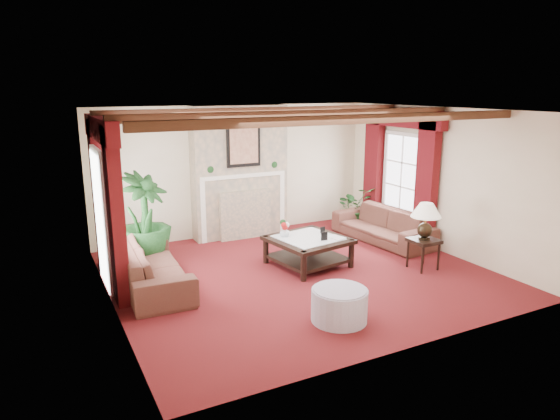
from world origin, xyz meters
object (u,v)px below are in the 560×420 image
side_table (423,254)px  coffee_table (308,252)px  sofa_left (152,259)px  potted_palm (145,239)px  ottoman (339,305)px  sofa_right (383,220)px

side_table → coffee_table: bearing=147.9°
sofa_left → side_table: (4.32, -1.34, -0.18)m
side_table → potted_palm: bearing=150.0°
sofa_left → side_table: size_ratio=4.34×
coffee_table → potted_palm: bearing=142.0°
ottoman → coffee_table: bearing=70.9°
potted_palm → coffee_table: 2.87m
sofa_left → ottoman: (1.94, -2.34, -0.23)m
sofa_left → sofa_right: bearing=-83.8°
sofa_left → sofa_right: size_ratio=1.02×
side_table → ottoman: size_ratio=0.71×
sofa_right → potted_palm: bearing=-105.3°
sofa_right → side_table: size_ratio=4.27×
sofa_left → sofa_right: sofa_left is taller
potted_palm → ottoman: size_ratio=2.44×
sofa_right → side_table: sofa_right is taller
side_table → ottoman: 2.59m
coffee_table → side_table: side_table is taller
sofa_right → side_table: 1.67m
sofa_right → potted_palm: (-4.59, 0.81, 0.02)m
sofa_left → potted_palm: size_ratio=1.25×
sofa_right → potted_palm: potted_palm is taller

